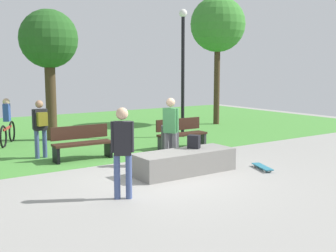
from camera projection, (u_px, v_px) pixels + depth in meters
name	position (u px, v px, depth m)	size (l,w,h in m)	color
ground_plane	(160.00, 178.00, 9.49)	(28.00, 28.00, 0.00)	gray
grass_lawn	(45.00, 133.00, 16.00)	(26.60, 12.10, 0.01)	#478C38
concrete_ledge	(184.00, 162.00, 9.95)	(2.47, 0.86, 0.53)	gray
backpack_on_ledge	(194.00, 142.00, 10.23)	(0.28, 0.20, 0.32)	black
skater_performing_trick	(122.00, 146.00, 7.89)	(0.39, 0.33, 1.73)	#3F5184
skater_watching	(171.00, 126.00, 10.67)	(0.34, 0.38, 1.71)	slate
skateboard_by_ledge	(262.00, 167.00, 10.32)	(0.47, 0.82, 0.08)	teal
park_bench_far_left	(82.00, 142.00, 11.37)	(1.61, 0.51, 0.91)	#331E14
park_bench_near_lamppost	(181.00, 133.00, 12.96)	(1.60, 0.48, 0.91)	#331E14
tree_young_birch	(218.00, 25.00, 18.13)	(2.35, 2.35, 5.48)	#42301E
tree_leaning_ash	(49.00, 42.00, 14.11)	(1.95, 1.95, 4.39)	#42301E
lamp_post	(183.00, 61.00, 14.86)	(0.28, 0.28, 4.47)	black
trash_bin	(170.00, 141.00, 11.82)	(0.50, 0.50, 0.87)	#333338
pedestrian_with_backpack	(40.00, 124.00, 11.48)	(0.43, 0.36, 1.59)	#3F5184
cyclist_on_bicycle	(7.00, 125.00, 13.67)	(0.89, 1.64, 1.52)	black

